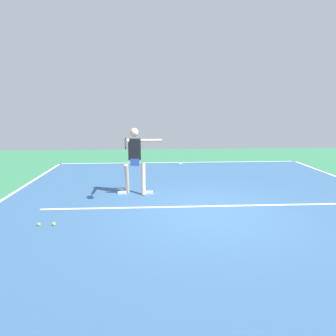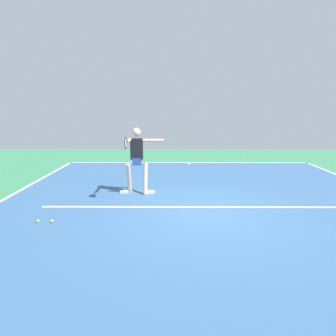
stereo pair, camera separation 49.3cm
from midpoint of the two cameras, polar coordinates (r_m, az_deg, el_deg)
name	(u,v)px [view 2 (the right image)]	position (r m, az deg, el deg)	size (l,w,h in m)	color
ground_plane	(206,213)	(7.12, 9.09, -8.46)	(21.90, 21.90, 0.00)	#388456
court_surface	(206,213)	(7.12, 9.09, -8.44)	(10.57, 13.18, 0.00)	#38608E
court_line_baseline_near	(189,163)	(13.42, 4.97, 1.02)	(10.57, 0.10, 0.01)	white
court_line_service	(203,207)	(7.53, 8.59, -7.31)	(7.93, 0.10, 0.01)	white
court_line_centre_mark	(189,163)	(13.22, 5.03, 0.86)	(0.10, 0.30, 0.01)	white
tennis_player	(137,156)	(8.37, -4.21, 2.28)	(1.24, 1.28, 1.87)	beige
tennis_ball_by_sideline	(38,221)	(6.95, -21.52, -9.33)	(0.07, 0.07, 0.07)	#C6E53D
tennis_ball_centre_court	(52,221)	(6.85, -19.12, -9.47)	(0.07, 0.07, 0.07)	yellow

